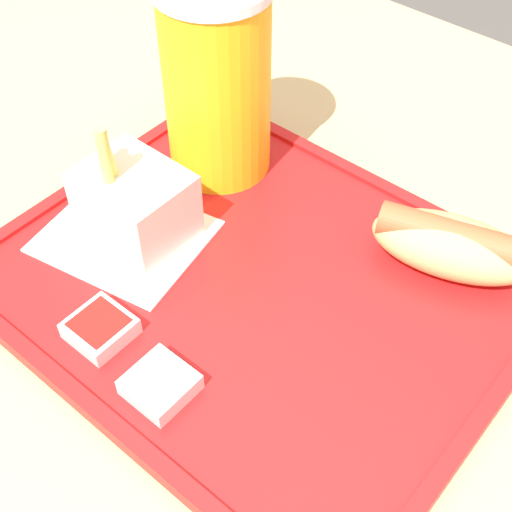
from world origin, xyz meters
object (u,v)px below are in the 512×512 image
Objects in this scene: sauce_cup_mayo at (162,385)px; sauce_cup_ketchup at (100,328)px; hot_dog_far at (451,245)px; fries_carton at (134,204)px; soda_cup at (217,81)px.

sauce_cup_mayo is 0.07m from sauce_cup_ketchup.
hot_dog_far is 0.27m from sauce_cup_ketchup.
sauce_cup_ketchup is (0.06, -0.09, -0.03)m from fries_carton.
fries_carton is (0.01, -0.11, -0.05)m from soda_cup.
hot_dog_far is at bearing 68.59° from sauce_cup_mayo.
sauce_cup_mayo is at bearing -57.21° from soda_cup.
hot_dog_far is 0.25m from fries_carton.
fries_carton is at bearing 142.49° from sauce_cup_mayo.
sauce_cup_ketchup is (-0.16, -0.22, -0.02)m from hot_dog_far.
fries_carton is 0.11m from sauce_cup_ketchup.
soda_cup is 0.26m from sauce_cup_mayo.
fries_carton is 2.64× the size of sauce_cup_mayo.
soda_cup reaches higher than hot_dog_far.
sauce_cup_mayo is at bearing -37.51° from fries_carton.
sauce_cup_ketchup is at bearing -58.40° from fries_carton.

